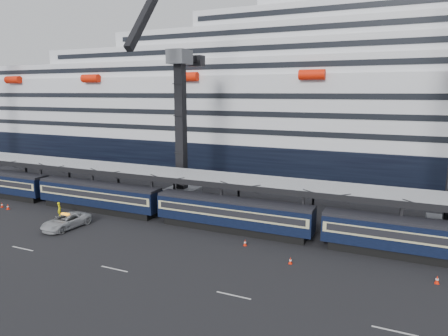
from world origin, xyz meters
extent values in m
plane|color=black|center=(0.00, 0.00, 0.00)|extent=(260.00, 260.00, 0.00)
cube|color=beige|center=(-26.00, -4.00, 0.01)|extent=(3.00, 0.15, 0.02)
cube|color=beige|center=(-14.00, -4.00, 0.01)|extent=(3.00, 0.15, 0.02)
cube|color=beige|center=(-2.00, -4.00, 0.01)|extent=(3.00, 0.15, 0.02)
cube|color=beige|center=(10.00, -4.00, 0.01)|extent=(3.00, 0.15, 0.02)
cube|color=black|center=(-48.00, 10.00, 0.45)|extent=(17.48, 2.40, 0.90)
cube|color=black|center=(-28.00, 10.00, 0.45)|extent=(17.48, 2.40, 0.90)
cube|color=black|center=(-28.00, 10.00, 2.25)|extent=(19.00, 2.80, 2.70)
cube|color=beige|center=(-28.00, 10.00, 2.55)|extent=(18.62, 2.92, 1.05)
cube|color=black|center=(-28.00, 10.00, 2.60)|extent=(17.86, 2.98, 0.70)
cube|color=black|center=(-28.00, 10.00, 3.75)|extent=(19.00, 2.50, 0.35)
cube|color=black|center=(-8.00, 10.00, 0.45)|extent=(17.48, 2.40, 0.90)
cube|color=black|center=(-8.00, 10.00, 2.25)|extent=(19.00, 2.80, 2.70)
cube|color=beige|center=(-8.00, 10.00, 2.55)|extent=(18.62, 2.92, 1.05)
cube|color=black|center=(-8.00, 10.00, 2.60)|extent=(17.86, 2.98, 0.70)
cube|color=black|center=(-8.00, 10.00, 3.75)|extent=(19.00, 2.50, 0.35)
cube|color=black|center=(12.00, 10.00, 0.45)|extent=(17.48, 2.40, 0.90)
cube|color=black|center=(12.00, 10.00, 2.25)|extent=(19.00, 2.80, 2.70)
cube|color=beige|center=(12.00, 10.00, 2.55)|extent=(18.62, 2.92, 1.05)
cube|color=black|center=(12.00, 10.00, 2.60)|extent=(17.86, 2.98, 0.70)
cube|color=black|center=(12.00, 10.00, 3.75)|extent=(19.00, 2.50, 0.35)
cube|color=gray|center=(0.00, 14.00, 5.40)|extent=(130.00, 6.00, 0.25)
cube|color=black|center=(0.00, 11.00, 5.10)|extent=(130.00, 0.25, 0.70)
cube|color=black|center=(0.00, 17.00, 5.10)|extent=(130.00, 0.25, 0.70)
cube|color=black|center=(-50.00, 16.80, 2.70)|extent=(0.25, 0.25, 5.40)
cube|color=black|center=(-40.00, 11.20, 2.70)|extent=(0.25, 0.25, 5.40)
cube|color=black|center=(-40.00, 16.80, 2.70)|extent=(0.25, 0.25, 5.40)
cube|color=black|center=(-30.00, 11.20, 2.70)|extent=(0.25, 0.25, 5.40)
cube|color=black|center=(-30.00, 16.80, 2.70)|extent=(0.25, 0.25, 5.40)
cube|color=black|center=(-20.00, 11.20, 2.70)|extent=(0.25, 0.25, 5.40)
cube|color=black|center=(-20.00, 16.80, 2.70)|extent=(0.25, 0.25, 5.40)
cube|color=black|center=(-10.00, 11.20, 2.70)|extent=(0.25, 0.25, 5.40)
cube|color=black|center=(-10.00, 16.80, 2.70)|extent=(0.25, 0.25, 5.40)
cube|color=black|center=(0.00, 11.20, 2.70)|extent=(0.25, 0.25, 5.40)
cube|color=black|center=(0.00, 16.80, 2.70)|extent=(0.25, 0.25, 5.40)
cube|color=black|center=(10.00, 11.20, 2.70)|extent=(0.25, 0.25, 5.40)
cube|color=black|center=(10.00, 16.80, 2.70)|extent=(0.25, 0.25, 5.40)
cube|color=black|center=(0.00, 46.00, 3.50)|extent=(200.00, 28.00, 7.00)
cube|color=silver|center=(0.00, 46.00, 13.00)|extent=(190.00, 26.88, 12.00)
cube|color=silver|center=(0.00, 46.00, 20.50)|extent=(160.00, 24.64, 3.00)
cube|color=black|center=(0.00, 33.63, 20.50)|extent=(153.60, 0.12, 0.90)
cube|color=silver|center=(0.00, 46.00, 23.50)|extent=(124.00, 21.84, 3.00)
cube|color=black|center=(0.00, 35.03, 23.50)|extent=(119.04, 0.12, 0.90)
cube|color=silver|center=(0.00, 46.00, 26.50)|extent=(90.00, 19.04, 3.00)
cube|color=black|center=(0.00, 36.43, 26.50)|extent=(86.40, 0.12, 0.90)
cube|color=silver|center=(0.00, 46.00, 29.50)|extent=(56.00, 16.24, 3.00)
cube|color=black|center=(0.00, 37.83, 29.50)|extent=(53.76, 0.12, 0.90)
cube|color=silver|center=(-8.00, 46.00, 32.00)|extent=(16.00, 12.00, 2.50)
cylinder|color=#FF2208|center=(-70.00, 31.96, 18.80)|extent=(4.00, 1.60, 1.60)
cylinder|color=#FF2208|center=(-48.00, 31.96, 18.80)|extent=(4.00, 1.60, 1.60)
cylinder|color=#FF2208|center=(-26.00, 31.96, 18.80)|extent=(4.00, 1.60, 1.60)
cylinder|color=#FF2208|center=(-4.00, 31.96, 18.80)|extent=(4.00, 1.60, 1.60)
cube|color=#51545A|center=(-20.00, 19.00, 1.00)|extent=(4.50, 4.50, 2.00)
cube|color=black|center=(-20.00, 19.00, 11.00)|extent=(1.30, 1.30, 18.00)
cube|color=#51545A|center=(-20.00, 19.00, 21.00)|extent=(2.60, 3.20, 2.00)
cube|color=black|center=(-20.00, 21.52, 21.00)|extent=(0.90, 5.04, 0.90)
cube|color=black|center=(-20.00, 24.04, 20.80)|extent=(2.20, 1.60, 1.60)
cube|color=#51545A|center=(15.00, 18.00, 1.00)|extent=(4.50, 4.50, 2.00)
imported|color=#A3A5AA|center=(-26.74, 2.74, 0.85)|extent=(3.23, 6.29, 1.70)
imported|color=#FFF20D|center=(-31.27, 6.10, 0.92)|extent=(0.79, 0.78, 1.84)
cube|color=#FF2208|center=(-41.82, 5.67, 0.02)|extent=(0.35, 0.35, 0.04)
cone|color=#FF2208|center=(-41.82, 5.67, 0.37)|extent=(0.29, 0.29, 0.66)
cylinder|color=white|center=(-41.82, 5.67, 0.37)|extent=(0.25, 0.25, 0.11)
cube|color=#FF2208|center=(-40.12, 5.28, 0.02)|extent=(0.39, 0.39, 0.04)
cone|color=#FF2208|center=(-40.12, 5.28, 0.41)|extent=(0.33, 0.33, 0.74)
cylinder|color=white|center=(-40.12, 5.28, 0.41)|extent=(0.28, 0.28, 0.12)
cube|color=#FF2208|center=(-5.00, 6.31, 0.02)|extent=(0.34, 0.34, 0.04)
cone|color=#FF2208|center=(-5.00, 6.31, 0.36)|extent=(0.29, 0.29, 0.65)
cylinder|color=white|center=(-5.00, 6.31, 0.36)|extent=(0.24, 0.24, 0.11)
cube|color=#FF2208|center=(0.61, 3.80, 0.02)|extent=(0.34, 0.34, 0.04)
cone|color=#FF2208|center=(0.61, 3.80, 0.35)|extent=(0.28, 0.28, 0.64)
cylinder|color=white|center=(0.61, 3.80, 0.35)|extent=(0.24, 0.24, 0.11)
cube|color=#FF2208|center=(13.12, 5.01, 0.02)|extent=(0.37, 0.37, 0.04)
cone|color=#FF2208|center=(13.12, 5.01, 0.39)|extent=(0.31, 0.31, 0.69)
cylinder|color=white|center=(13.12, 5.01, 0.39)|extent=(0.26, 0.26, 0.12)
camera|label=1|loc=(9.40, -31.41, 16.15)|focal=32.00mm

